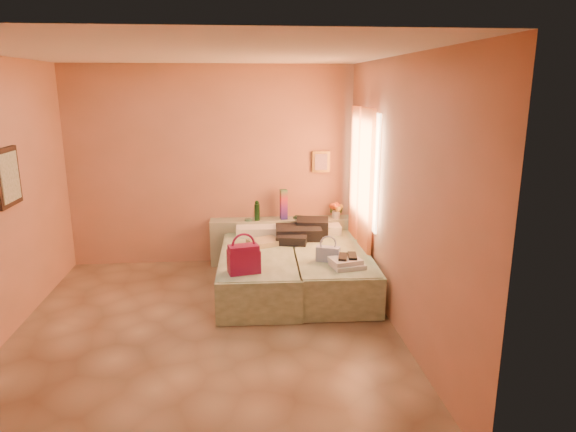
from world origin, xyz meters
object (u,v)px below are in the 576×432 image
at_px(headboard_ledge, 282,240).
at_px(bed_left, 259,271).
at_px(bed_right, 330,269).
at_px(green_book, 300,217).
at_px(blue_handbag, 328,254).
at_px(magenta_handbag, 244,259).
at_px(water_bottle, 257,211).
at_px(towel_stack, 347,263).
at_px(flower_vase, 336,209).

height_order(headboard_ledge, bed_left, headboard_ledge).
distance_m(bed_right, green_book, 1.17).
xyz_separation_m(bed_right, blue_handbag, (-0.10, -0.40, 0.34)).
xyz_separation_m(green_book, magenta_handbag, (-0.82, -1.76, -0.00)).
bearing_deg(water_bottle, bed_left, -91.23).
height_order(water_bottle, blue_handbag, water_bottle).
relative_size(headboard_ledge, towel_stack, 5.86).
xyz_separation_m(magenta_handbag, towel_stack, (1.17, 0.06, -0.11)).
height_order(bed_right, green_book, green_book).
distance_m(flower_vase, magenta_handbag, 2.18).
distance_m(headboard_ledge, bed_right, 1.18).
bearing_deg(bed_left, headboard_ledge, 72.18).
xyz_separation_m(bed_left, water_bottle, (0.02, 1.00, 0.54)).
height_order(headboard_ledge, towel_stack, headboard_ledge).
height_order(magenta_handbag, blue_handbag, magenta_handbag).
height_order(bed_right, flower_vase, flower_vase).
height_order(water_bottle, magenta_handbag, water_bottle).
bearing_deg(green_book, water_bottle, -149.38).
height_order(headboard_ledge, flower_vase, flower_vase).
bearing_deg(bed_right, bed_left, -178.16).
height_order(green_book, flower_vase, flower_vase).
distance_m(headboard_ledge, green_book, 0.43).
bearing_deg(bed_right, headboard_ledge, 118.40).
bearing_deg(bed_left, bed_right, 1.84).
xyz_separation_m(bed_left, flower_vase, (1.16, 1.02, 0.54)).
distance_m(magenta_handbag, blue_handbag, 1.03).
relative_size(headboard_ledge, magenta_handbag, 5.96).
bearing_deg(bed_left, flower_vase, 43.03).
xyz_separation_m(headboard_ledge, flower_vase, (0.79, -0.03, 0.46)).
relative_size(headboard_ledge, bed_right, 1.02).
xyz_separation_m(headboard_ledge, green_book, (0.26, 0.01, 0.34)).
relative_size(green_book, towel_stack, 0.47).
bearing_deg(water_bottle, magenta_handbag, -97.01).
xyz_separation_m(green_book, blue_handbag, (0.16, -1.46, -0.08)).
bearing_deg(green_book, bed_left, -96.31).
xyz_separation_m(water_bottle, blue_handbag, (0.78, -1.40, -0.20)).
bearing_deg(water_bottle, green_book, 5.91).
height_order(bed_left, blue_handbag, blue_handbag).
height_order(flower_vase, magenta_handbag, flower_vase).
xyz_separation_m(bed_right, green_book, (-0.26, 1.06, 0.41)).
distance_m(green_book, magenta_handbag, 1.94).
relative_size(water_bottle, towel_stack, 0.77).
height_order(bed_right, blue_handbag, blue_handbag).
distance_m(bed_left, flower_vase, 1.63).
relative_size(green_book, magenta_handbag, 0.48).
relative_size(magenta_handbag, towel_stack, 0.98).
relative_size(water_bottle, green_book, 1.64).
height_order(headboard_ledge, magenta_handbag, magenta_handbag).
bearing_deg(headboard_ledge, bed_right, -63.43).
relative_size(flower_vase, magenta_handbag, 0.80).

